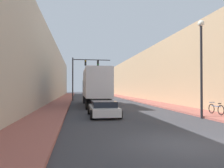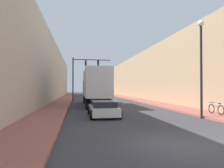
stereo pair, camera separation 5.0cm
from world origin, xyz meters
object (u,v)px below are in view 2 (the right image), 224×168
Objects in this scene: traffic_signal_gantry at (82,71)px; street_lamp at (201,55)px; sedan_car at (103,109)px; parked_bicycle at (216,109)px; semi_truck at (95,86)px.

traffic_signal_gantry is 23.16m from street_lamp.
sedan_car reaches higher than parked_bicycle.
semi_truck reaches higher than sedan_car.
semi_truck is 1.66× the size of traffic_signal_gantry.
semi_truck reaches higher than parked_bicycle.
sedan_car is at bearing -86.52° from traffic_signal_gantry.
parked_bicycle is at bearing -8.16° from sedan_car.
street_lamp is (7.73, -21.83, -0.42)m from traffic_signal_gantry.
street_lamp reaches higher than parked_bicycle.
street_lamp is at bearing -61.60° from semi_truck.
street_lamp reaches higher than sedan_car.
semi_truck is 10.45m from traffic_signal_gantry.
parked_bicycle is at bearing -53.55° from semi_truck.
traffic_signal_gantry reaches higher than sedan_car.
traffic_signal_gantry is at bearing 109.51° from street_lamp.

